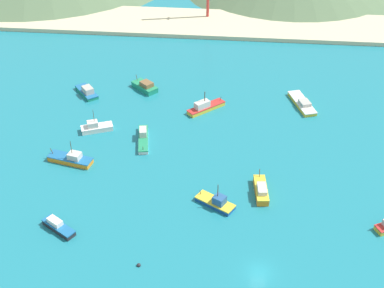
{
  "coord_description": "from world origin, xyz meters",
  "views": [
    {
      "loc": [
        -5.21,
        -56.37,
        64.86
      ],
      "look_at": [
        -14.06,
        33.23,
        0.77
      ],
      "focal_mm": 48.51,
      "sensor_mm": 36.0,
      "label": 1
    }
  ],
  "objects_px": {
    "fishing_boat_2": "(145,86)",
    "fishing_boat_13": "(216,202)",
    "fishing_boat_14": "(205,107)",
    "fishing_boat_9": "(143,138)",
    "fishing_boat_12": "(87,91)",
    "fishing_boat_3": "(96,127)",
    "fishing_boat_7": "(58,226)",
    "fishing_boat_11": "(302,103)",
    "buoy_1": "(139,265)",
    "fishing_boat_8": "(71,159)",
    "fishing_boat_6": "(261,190)"
  },
  "relations": [
    {
      "from": "fishing_boat_13",
      "to": "fishing_boat_14",
      "type": "bearing_deg",
      "value": 97.99
    },
    {
      "from": "fishing_boat_9",
      "to": "fishing_boat_8",
      "type": "bearing_deg",
      "value": -145.89
    },
    {
      "from": "fishing_boat_2",
      "to": "fishing_boat_14",
      "type": "distance_m",
      "value": 17.91
    },
    {
      "from": "fishing_boat_9",
      "to": "fishing_boat_13",
      "type": "xyz_separation_m",
      "value": [
        17.04,
        -19.3,
        0.03
      ]
    },
    {
      "from": "fishing_boat_7",
      "to": "buoy_1",
      "type": "xyz_separation_m",
      "value": [
        15.48,
        -6.78,
        -0.62
      ]
    },
    {
      "from": "fishing_boat_6",
      "to": "fishing_boat_8",
      "type": "relative_size",
      "value": 0.81
    },
    {
      "from": "fishing_boat_2",
      "to": "fishing_boat_8",
      "type": "xyz_separation_m",
      "value": [
        -9.93,
        -31.33,
        -0.11
      ]
    },
    {
      "from": "fishing_boat_8",
      "to": "fishing_boat_11",
      "type": "bearing_deg",
      "value": 29.22
    },
    {
      "from": "fishing_boat_3",
      "to": "fishing_boat_13",
      "type": "bearing_deg",
      "value": -38.13
    },
    {
      "from": "fishing_boat_3",
      "to": "fishing_boat_14",
      "type": "xyz_separation_m",
      "value": [
        23.55,
        11.05,
        0.05
      ]
    },
    {
      "from": "fishing_boat_2",
      "to": "fishing_boat_7",
      "type": "xyz_separation_m",
      "value": [
        -6.62,
        -50.53,
        -0.19
      ]
    },
    {
      "from": "fishing_boat_13",
      "to": "fishing_boat_14",
      "type": "relative_size",
      "value": 0.88
    },
    {
      "from": "fishing_boat_2",
      "to": "fishing_boat_11",
      "type": "xyz_separation_m",
      "value": [
        38.99,
        -3.96,
        -0.31
      ]
    },
    {
      "from": "fishing_boat_11",
      "to": "buoy_1",
      "type": "xyz_separation_m",
      "value": [
        -30.13,
        -53.36,
        -0.51
      ]
    },
    {
      "from": "fishing_boat_3",
      "to": "fishing_boat_6",
      "type": "distance_m",
      "value": 40.7
    },
    {
      "from": "fishing_boat_8",
      "to": "fishing_boat_11",
      "type": "xyz_separation_m",
      "value": [
        48.93,
        27.37,
        -0.2
      ]
    },
    {
      "from": "fishing_boat_3",
      "to": "fishing_boat_7",
      "type": "xyz_separation_m",
      "value": [
        1.11,
        -31.12,
        -0.13
      ]
    },
    {
      "from": "fishing_boat_7",
      "to": "fishing_boat_12",
      "type": "relative_size",
      "value": 0.84
    },
    {
      "from": "fishing_boat_9",
      "to": "buoy_1",
      "type": "distance_m",
      "value": 35.47
    },
    {
      "from": "fishing_boat_12",
      "to": "fishing_boat_6",
      "type": "bearing_deg",
      "value": -38.22
    },
    {
      "from": "fishing_boat_3",
      "to": "fishing_boat_14",
      "type": "height_order",
      "value": "fishing_boat_3"
    },
    {
      "from": "fishing_boat_2",
      "to": "fishing_boat_11",
      "type": "height_order",
      "value": "fishing_boat_2"
    },
    {
      "from": "fishing_boat_2",
      "to": "fishing_boat_3",
      "type": "xyz_separation_m",
      "value": [
        -7.72,
        -19.41,
        -0.06
      ]
    },
    {
      "from": "fishing_boat_2",
      "to": "fishing_boat_11",
      "type": "bearing_deg",
      "value": -5.8
    },
    {
      "from": "fishing_boat_2",
      "to": "fishing_boat_13",
      "type": "xyz_separation_m",
      "value": [
        20.49,
        -41.56,
        -0.14
      ]
    },
    {
      "from": "fishing_boat_9",
      "to": "buoy_1",
      "type": "height_order",
      "value": "fishing_boat_9"
    },
    {
      "from": "fishing_boat_9",
      "to": "buoy_1",
      "type": "bearing_deg",
      "value": -81.22
    },
    {
      "from": "fishing_boat_2",
      "to": "buoy_1",
      "type": "xyz_separation_m",
      "value": [
        8.87,
        -57.31,
        -0.81
      ]
    },
    {
      "from": "fishing_boat_8",
      "to": "buoy_1",
      "type": "relative_size",
      "value": 14.26
    },
    {
      "from": "fishing_boat_2",
      "to": "fishing_boat_3",
      "type": "height_order",
      "value": "fishing_boat_3"
    },
    {
      "from": "fishing_boat_6",
      "to": "fishing_boat_7",
      "type": "bearing_deg",
      "value": -159.71
    },
    {
      "from": "fishing_boat_6",
      "to": "fishing_boat_14",
      "type": "relative_size",
      "value": 0.88
    },
    {
      "from": "fishing_boat_13",
      "to": "buoy_1",
      "type": "height_order",
      "value": "fishing_boat_13"
    },
    {
      "from": "fishing_boat_3",
      "to": "buoy_1",
      "type": "height_order",
      "value": "fishing_boat_3"
    },
    {
      "from": "fishing_boat_8",
      "to": "fishing_boat_13",
      "type": "height_order",
      "value": "fishing_boat_8"
    },
    {
      "from": "fishing_boat_9",
      "to": "fishing_boat_3",
      "type": "bearing_deg",
      "value": 165.68
    },
    {
      "from": "fishing_boat_14",
      "to": "fishing_boat_12",
      "type": "bearing_deg",
      "value": 171.29
    },
    {
      "from": "fishing_boat_8",
      "to": "fishing_boat_11",
      "type": "relative_size",
      "value": 0.85
    },
    {
      "from": "fishing_boat_13",
      "to": "fishing_boat_14",
      "type": "xyz_separation_m",
      "value": [
        -4.66,
        33.2,
        0.13
      ]
    },
    {
      "from": "fishing_boat_14",
      "to": "fishing_boat_7",
      "type": "bearing_deg",
      "value": -118.03
    },
    {
      "from": "fishing_boat_3",
      "to": "fishing_boat_12",
      "type": "distance_m",
      "value": 16.82
    },
    {
      "from": "fishing_boat_7",
      "to": "fishing_boat_11",
      "type": "bearing_deg",
      "value": 45.6
    },
    {
      "from": "fishing_boat_3",
      "to": "fishing_boat_11",
      "type": "relative_size",
      "value": 0.65
    },
    {
      "from": "fishing_boat_14",
      "to": "fishing_boat_13",
      "type": "bearing_deg",
      "value": -82.01
    },
    {
      "from": "fishing_boat_14",
      "to": "fishing_boat_8",
      "type": "bearing_deg",
      "value": -138.29
    },
    {
      "from": "fishing_boat_8",
      "to": "buoy_1",
      "type": "height_order",
      "value": "fishing_boat_8"
    },
    {
      "from": "fishing_boat_9",
      "to": "fishing_boat_12",
      "type": "height_order",
      "value": "fishing_boat_9"
    },
    {
      "from": "fishing_boat_9",
      "to": "buoy_1",
      "type": "xyz_separation_m",
      "value": [
        5.42,
        -35.05,
        -0.64
      ]
    },
    {
      "from": "fishing_boat_2",
      "to": "fishing_boat_7",
      "type": "bearing_deg",
      "value": -97.46
    },
    {
      "from": "fishing_boat_3",
      "to": "fishing_boat_8",
      "type": "bearing_deg",
      "value": -100.51
    }
  ]
}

